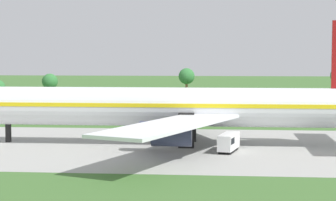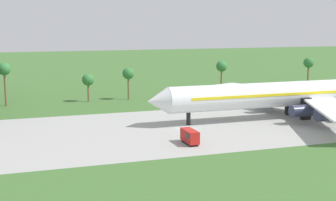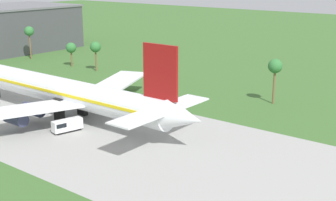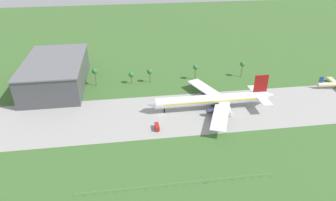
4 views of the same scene
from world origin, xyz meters
The scene contains 3 objects.
jet_airliner centered at (30.05, 2.39, 5.95)m, with size 75.06×61.26×19.55m.
baggage_tug centered at (37.84, -4.37, 1.44)m, with size 3.41×6.69×2.69m.
palm_tree_row centered at (7.12, 42.29, 8.64)m, with size 104.07×3.60×12.37m.
Camera 3 is at (111.71, -64.08, 32.71)m, focal length 50.00 mm.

